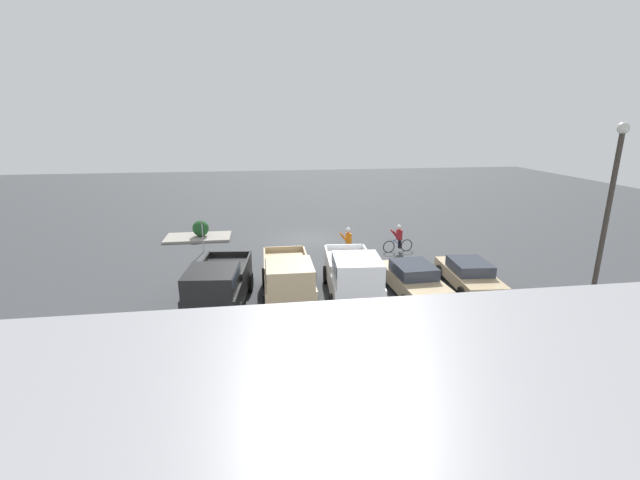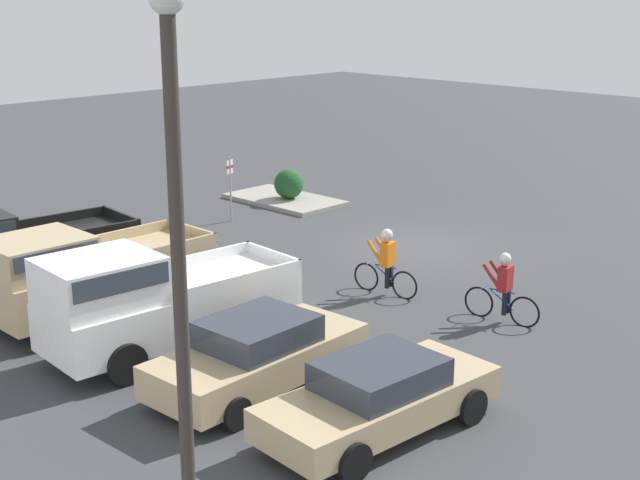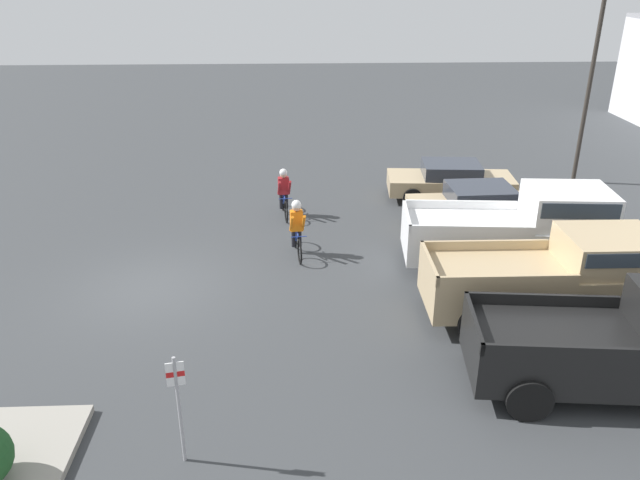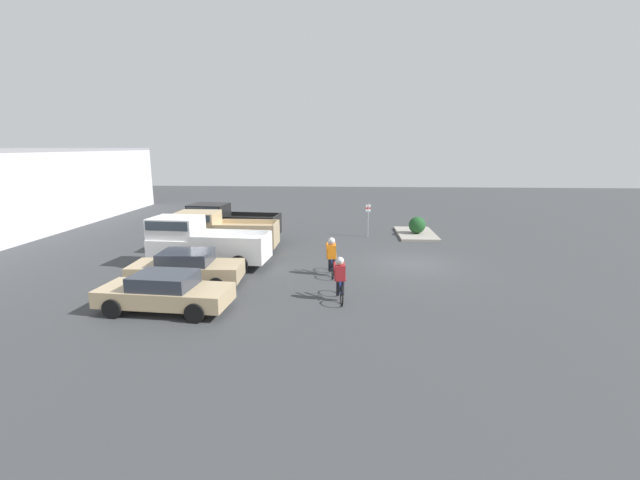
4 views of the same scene
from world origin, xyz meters
TOP-DOWN VIEW (x-y plane):
  - ground_plane at (0.00, 0.00)m, footprint 80.00×80.00m
  - sedan_0 at (-6.52, 9.47)m, footprint 2.20×4.60m
  - sedan_1 at (-3.72, 9.74)m, footprint 2.13×4.51m
  - pickup_truck_0 at (-0.88, 10.13)m, footprint 2.53×5.63m
  - pickup_truck_1 at (1.88, 9.98)m, footprint 2.23×5.33m
  - pickup_truck_2 at (4.72, 10.34)m, footprint 2.64×5.46m
  - cyclist_0 at (-1.98, 3.87)m, footprint 1.87×0.51m
  - cyclist_1 at (-5.11, 3.46)m, footprint 1.88×0.51m
  - fire_lane_sign at (6.33, 1.86)m, footprint 0.09×0.30m
  - curb_island at (7.05, -1.27)m, footprint 4.20×2.34m
  - shrub at (6.85, -1.29)m, footprint 1.06×1.06m

SIDE VIEW (x-z plane):
  - ground_plane at x=0.00m, z-range 0.00..0.00m
  - curb_island at x=7.05m, z-range 0.00..0.15m
  - shrub at x=6.85m, z-range 0.15..1.21m
  - sedan_0 at x=-6.52m, z-range 0.01..1.35m
  - sedan_1 at x=-3.72m, z-range 0.00..1.42m
  - cyclist_1 at x=-5.11m, z-range 0.01..1.68m
  - cyclist_0 at x=-1.98m, z-range 0.03..1.75m
  - pickup_truck_1 at x=1.88m, z-range 0.05..2.23m
  - pickup_truck_2 at x=4.72m, z-range 0.05..2.24m
  - pickup_truck_0 at x=-0.88m, z-range 0.03..2.36m
  - fire_lane_sign at x=6.33m, z-range 0.23..2.37m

